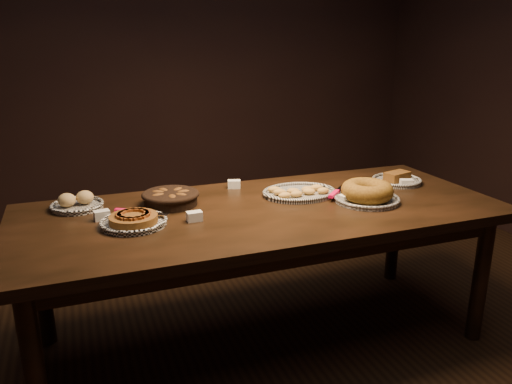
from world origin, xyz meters
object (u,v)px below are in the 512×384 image
object	(u,v)px
buffet_table	(263,222)
madeleine_platter	(299,192)
apple_tart_plate	(134,220)
bundt_cake_plate	(367,193)

from	to	relation	value
buffet_table	madeleine_platter	world-z (taller)	madeleine_platter
madeleine_platter	apple_tart_plate	bearing A→B (deg)	173.61
buffet_table	apple_tart_plate	xyz separation A→B (m)	(-0.63, -0.02, 0.10)
madeleine_platter	bundt_cake_plate	bearing A→B (deg)	-53.63
apple_tart_plate	madeleine_platter	size ratio (longest dim) A/B	0.80
buffet_table	madeleine_platter	xyz separation A→B (m)	(0.26, 0.13, 0.09)
madeleine_platter	buffet_table	bearing A→B (deg)	-169.20
apple_tart_plate	bundt_cake_plate	xyz separation A→B (m)	(1.17, -0.07, 0.02)
apple_tart_plate	bundt_cake_plate	world-z (taller)	bundt_cake_plate
apple_tart_plate	madeleine_platter	bearing A→B (deg)	8.88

